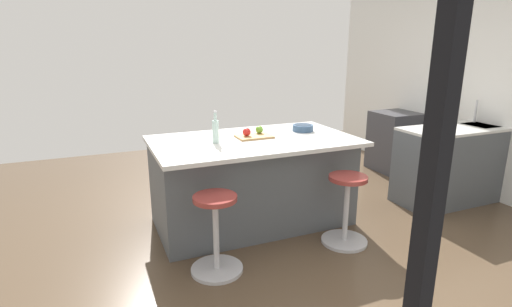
{
  "coord_description": "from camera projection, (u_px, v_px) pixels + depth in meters",
  "views": [
    {
      "loc": [
        1.69,
        3.49,
        1.85
      ],
      "look_at": [
        0.2,
        -0.04,
        0.79
      ],
      "focal_mm": 27.78,
      "sensor_mm": 36.0,
      "label": 1
    }
  ],
  "objects": [
    {
      "name": "oven_range",
      "position": [
        394.0,
        141.0,
        5.96
      ],
      "size": [
        0.6,
        0.61,
        0.88
      ],
      "color": "#38383D",
      "rests_on": "ground_plane"
    },
    {
      "name": "ground_plane",
      "position": [
        275.0,
        224.0,
        4.22
      ],
      "size": [
        7.37,
        7.37,
        0.0
      ],
      "primitive_type": "plane",
      "color": "brown"
    },
    {
      "name": "cutting_board",
      "position": [
        254.0,
        137.0,
        4.05
      ],
      "size": [
        0.36,
        0.24,
        0.02
      ],
      "primitive_type": "cube",
      "color": "tan",
      "rests_on": "kitchen_island"
    },
    {
      "name": "stool_by_window",
      "position": [
        346.0,
        212.0,
        3.75
      ],
      "size": [
        0.44,
        0.44,
        0.68
      ],
      "color": "#B7B7BC",
      "rests_on": "ground_plane"
    },
    {
      "name": "water_bottle",
      "position": [
        216.0,
        131.0,
        3.79
      ],
      "size": [
        0.06,
        0.06,
        0.31
      ],
      "color": "silver",
      "rests_on": "kitchen_island"
    },
    {
      "name": "kitchen_island",
      "position": [
        252.0,
        181.0,
        4.15
      ],
      "size": [
        2.04,
        1.19,
        0.93
      ],
      "color": "#4C5156",
      "rests_on": "ground_plane"
    },
    {
      "name": "fruit_bowl",
      "position": [
        303.0,
        127.0,
        4.34
      ],
      "size": [
        0.23,
        0.23,
        0.07
      ],
      "color": "#334C6B",
      "rests_on": "kitchen_island"
    },
    {
      "name": "apple_green",
      "position": [
        259.0,
        130.0,
        4.14
      ],
      "size": [
        0.08,
        0.08,
        0.08
      ],
      "primitive_type": "sphere",
      "color": "#609E2D",
      "rests_on": "cutting_board"
    },
    {
      "name": "apple_red",
      "position": [
        247.0,
        132.0,
        4.01
      ],
      "size": [
        0.08,
        0.08,
        0.08
      ],
      "primitive_type": "sphere",
      "color": "red",
      "rests_on": "cutting_board"
    },
    {
      "name": "interior_partition_left",
      "position": [
        482.0,
        82.0,
        4.92
      ],
      "size": [
        0.12,
        5.51,
        2.79
      ],
      "color": "silver",
      "rests_on": "ground_plane"
    },
    {
      "name": "stool_middle",
      "position": [
        216.0,
        236.0,
        3.27
      ],
      "size": [
        0.44,
        0.44,
        0.68
      ],
      "color": "#B7B7BC",
      "rests_on": "ground_plane"
    },
    {
      "name": "sink_cabinet",
      "position": [
        467.0,
        162.0,
        4.84
      ],
      "size": [
        1.81,
        0.6,
        1.19
      ],
      "color": "#4C5156",
      "rests_on": "ground_plane"
    }
  ]
}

